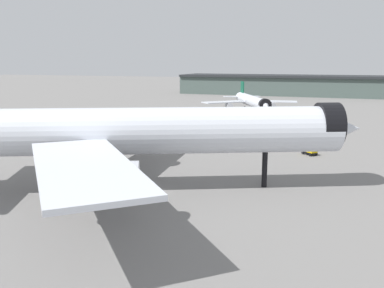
% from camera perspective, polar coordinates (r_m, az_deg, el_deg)
% --- Properties ---
extents(ground, '(900.00, 900.00, 0.00)m').
position_cam_1_polar(ground, '(63.75, -5.31, -6.60)').
color(ground, slate).
extents(airliner_near_gate, '(67.16, 59.99, 20.48)m').
position_cam_1_polar(airliner_near_gate, '(63.32, -7.90, 1.63)').
color(airliner_near_gate, silver).
rests_on(airliner_near_gate, ground).
extents(airliner_far_taxiway, '(33.57, 37.48, 11.67)m').
position_cam_1_polar(airliner_far_taxiway, '(155.01, 8.15, 5.82)').
color(airliner_far_taxiway, silver).
rests_on(airliner_far_taxiway, ground).
extents(terminal_building, '(215.93, 34.30, 21.25)m').
position_cam_1_polar(terminal_building, '(252.73, 23.48, 7.26)').
color(terminal_building, '#475651').
rests_on(terminal_building, ground).
extents(baggage_tug_wing, '(3.41, 3.40, 1.85)m').
position_cam_1_polar(baggage_tug_wing, '(91.72, 15.76, -0.83)').
color(baggage_tug_wing, black).
rests_on(baggage_tug_wing, ground).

